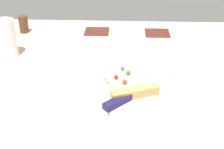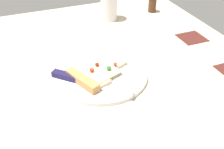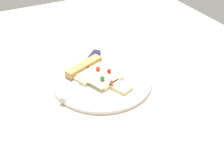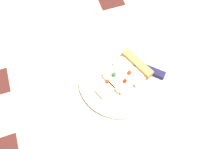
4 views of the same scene
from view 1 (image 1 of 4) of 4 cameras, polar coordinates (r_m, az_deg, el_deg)
ground_plane at (r=78.66cm, az=2.93°, el=-5.50°), size 113.05×113.05×3.00cm
plate at (r=82.83cm, az=2.28°, el=-1.83°), size 26.58×26.58×1.07cm
pizza_slice at (r=80.11cm, az=2.97°, el=-1.91°), size 14.41×19.05×2.61cm
knife at (r=77.23cm, az=4.11°, el=-3.44°), size 18.54×18.37×2.45cm
drinking_glass at (r=102.16cm, az=-18.82°, el=6.22°), size 6.58×6.58×11.69cm
pepper_shaker at (r=120.54cm, az=-15.78°, el=8.77°), size 3.32×3.32×6.15cm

